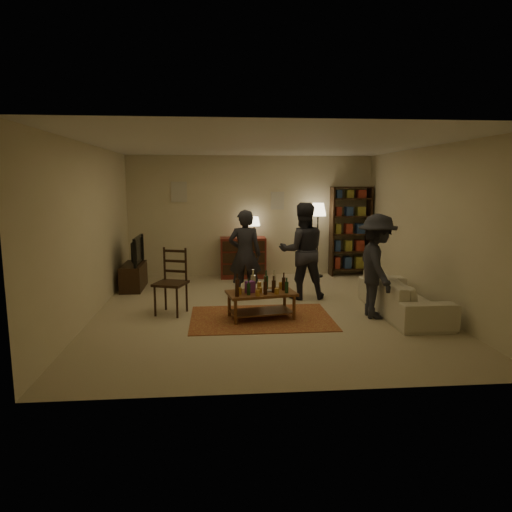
{
  "coord_description": "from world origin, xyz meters",
  "views": [
    {
      "loc": [
        -0.78,
        -7.31,
        2.11
      ],
      "look_at": [
        -0.14,
        0.1,
        0.91
      ],
      "focal_mm": 32.0,
      "sensor_mm": 36.0,
      "label": 1
    }
  ],
  "objects": [
    {
      "name": "dresser",
      "position": [
        -0.19,
        2.71,
        0.48
      ],
      "size": [
        1.0,
        0.5,
        1.36
      ],
      "color": "maroon",
      "rests_on": "ground"
    },
    {
      "name": "room_shell",
      "position": [
        -0.65,
        2.98,
        1.81
      ],
      "size": [
        6.0,
        6.0,
        6.0
      ],
      "color": "beige",
      "rests_on": "ground"
    },
    {
      "name": "floor_lamp",
      "position": [
        1.47,
        2.65,
        1.4
      ],
      "size": [
        0.36,
        0.36,
        1.66
      ],
      "color": "black",
      "rests_on": "ground"
    },
    {
      "name": "person_by_sofa",
      "position": [
        1.7,
        -0.52,
        0.82
      ],
      "size": [
        0.67,
        1.09,
        1.63
      ],
      "primitive_type": "imported",
      "rotation": [
        0.0,
        0.0,
        1.51
      ],
      "color": "#23242B",
      "rests_on": "ground"
    },
    {
      "name": "sofa",
      "position": [
        2.2,
        -0.4,
        0.3
      ],
      "size": [
        0.81,
        2.08,
        0.61
      ],
      "primitive_type": "imported",
      "rotation": [
        0.0,
        0.0,
        1.57
      ],
      "color": "beige",
      "rests_on": "ground"
    },
    {
      "name": "person_right",
      "position": [
        0.77,
        0.78,
        0.88
      ],
      "size": [
        0.86,
        0.68,
        1.76
      ],
      "primitive_type": "imported",
      "rotation": [
        0.0,
        0.0,
        3.16
      ],
      "color": "#282830",
      "rests_on": "ground"
    },
    {
      "name": "rug",
      "position": [
        -0.1,
        -0.45,
        0.01
      ],
      "size": [
        2.2,
        1.5,
        0.01
      ],
      "primitive_type": "cube",
      "color": "maroon",
      "rests_on": "ground"
    },
    {
      "name": "tv_stand",
      "position": [
        -2.44,
        1.8,
        0.38
      ],
      "size": [
        0.4,
        1.0,
        1.06
      ],
      "color": "black",
      "rests_on": "ground"
    },
    {
      "name": "floor",
      "position": [
        0.0,
        0.0,
        0.0
      ],
      "size": [
        6.0,
        6.0,
        0.0
      ],
      "primitive_type": "plane",
      "color": "#C6B793",
      "rests_on": "ground"
    },
    {
      "name": "bookshelf",
      "position": [
        2.25,
        2.78,
        1.03
      ],
      "size": [
        0.9,
        0.34,
        2.02
      ],
      "color": "black",
      "rests_on": "ground"
    },
    {
      "name": "coffee_table",
      "position": [
        -0.11,
        -0.45,
        0.39
      ],
      "size": [
        1.13,
        0.75,
        0.77
      ],
      "rotation": [
        0.0,
        0.0,
        0.18
      ],
      "color": "brown",
      "rests_on": "ground"
    },
    {
      "name": "dining_chair",
      "position": [
        -1.51,
        0.01,
        0.57
      ],
      "size": [
        0.6,
        0.6,
        1.08
      ],
      "rotation": [
        0.0,
        0.0,
        -0.34
      ],
      "color": "black",
      "rests_on": "ground"
    },
    {
      "name": "person_left",
      "position": [
        -0.28,
        0.82,
        0.82
      ],
      "size": [
        0.63,
        0.45,
        1.63
      ],
      "primitive_type": "imported",
      "rotation": [
        0.0,
        0.0,
        3.05
      ],
      "color": "#222128",
      "rests_on": "ground"
    }
  ]
}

